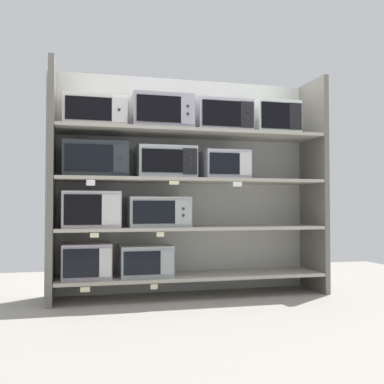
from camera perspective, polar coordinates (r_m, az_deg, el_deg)
The scene contains 26 objects.
ground at distance 3.48m, azimuth 4.16°, elevation -15.87°, with size 6.48×6.00×0.02m, color gray.
back_panel at distance 4.61m, azimuth -0.84°, elevation 0.92°, with size 2.68×0.04×2.11m, color #B2B2AD.
upright_left at distance 4.22m, azimuth -16.98°, elevation 1.26°, with size 0.05×0.52×2.11m, color #68645B.
upright_right at distance 4.81m, azimuth 14.84°, elevation 0.87°, with size 0.05×0.52×2.11m, color #68645B.
shelf_0 at distance 4.38m, azimuth 0.00°, elevation -10.32°, with size 2.48×0.52×0.03m, color #ADA899.
microwave_0 at distance 4.23m, azimuth -12.91°, elevation -8.28°, with size 0.43×0.36×0.31m.
microwave_1 at distance 4.27m, azimuth -5.77°, elevation -8.44°, with size 0.47×0.37×0.28m.
price_tag_0 at distance 4.00m, azimuth -13.07°, elevation -11.68°, with size 0.08×0.00×0.04m, color beige.
price_tag_1 at distance 4.05m, azimuth -4.71°, elevation -11.60°, with size 0.06×0.00×0.04m, color beige.
shelf_1 at distance 4.34m, azimuth 0.00°, elevation -4.47°, with size 2.48×0.52×0.03m, color #ADA899.
microwave_2 at distance 4.20m, azimuth -12.37°, elevation -2.13°, with size 0.50×0.43×0.32m.
microwave_3 at distance 4.26m, azimuth -4.24°, elevation -2.47°, with size 0.55×0.42×0.27m.
price_tag_2 at distance 3.95m, azimuth -11.98°, elevation -5.26°, with size 0.07×0.00×0.04m, color beige.
price_tag_3 at distance 4.01m, azimuth -3.94°, elevation -5.27°, with size 0.07×0.00×0.04m, color beige.
shelf_2 at distance 4.34m, azimuth 0.00°, elevation 1.43°, with size 2.48×0.52×0.03m, color #ADA899.
microwave_4 at distance 4.22m, azimuth -11.87°, elevation 3.90°, with size 0.57×0.39×0.31m.
microwave_5 at distance 4.29m, azimuth -3.31°, elevation 3.63°, with size 0.53×0.39×0.29m.
microwave_6 at distance 4.43m, azimuth 3.95°, elevation 3.30°, with size 0.43×0.40×0.27m.
price_tag_4 at distance 3.95m, azimuth -12.42°, elevation 1.14°, with size 0.07×0.00×0.05m, color white.
price_tag_5 at distance 4.03m, azimuth -2.22°, elevation 1.16°, with size 0.09×0.00×0.03m, color beige.
price_tag_6 at distance 4.19m, azimuth 5.65°, elevation 0.98°, with size 0.09×0.00×0.04m, color white.
shelf_3 at distance 4.39m, azimuth 0.00°, elevation 7.27°, with size 2.48×0.52×0.03m, color #ADA899.
microwave_7 at distance 4.29m, azimuth -11.94°, elevation 9.59°, with size 0.55×0.36×0.27m.
microwave_8 at distance 4.35m, azimuth -3.84°, elevation 9.66°, with size 0.55×0.43×0.32m.
microwave_9 at distance 4.50m, azimuth 3.76°, elevation 9.23°, with size 0.53×0.36×0.31m.
microwave_10 at distance 4.69m, azimuth 10.14°, elevation 8.91°, with size 0.44×0.33×0.32m.
Camera 1 is at (-1.05, -4.20, 0.83)m, focal length 43.12 mm.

